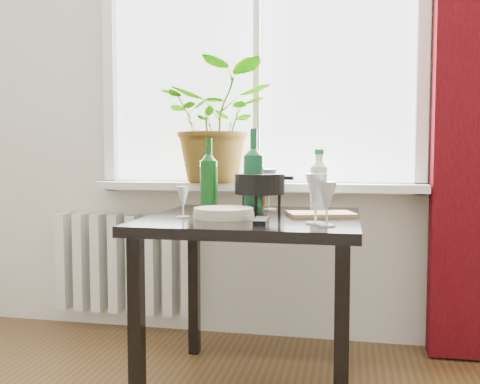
% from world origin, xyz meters
% --- Properties ---
extents(window, '(1.72, 0.08, 1.62)m').
position_xyz_m(window, '(0.00, 2.22, 1.60)').
color(window, white).
rests_on(window, ground).
extents(windowsill, '(1.72, 0.20, 0.04)m').
position_xyz_m(windowsill, '(0.00, 2.15, 0.82)').
color(windowsill, silver).
rests_on(windowsill, ground).
extents(radiator, '(0.80, 0.10, 0.55)m').
position_xyz_m(radiator, '(-0.75, 2.18, 0.38)').
color(radiator, silver).
rests_on(radiator, ground).
extents(table, '(0.85, 0.85, 0.74)m').
position_xyz_m(table, '(0.10, 1.55, 0.65)').
color(table, black).
rests_on(table, ground).
extents(potted_plant, '(0.63, 0.57, 0.63)m').
position_xyz_m(potted_plant, '(-0.20, 2.15, 1.16)').
color(potted_plant, '#2E6D1D').
rests_on(potted_plant, windowsill).
extents(wine_bottle_left, '(0.09, 0.09, 0.33)m').
position_xyz_m(wine_bottle_left, '(-0.13, 1.69, 0.90)').
color(wine_bottle_left, '#0C4310').
rests_on(wine_bottle_left, table).
extents(wine_bottle_right, '(0.10, 0.10, 0.37)m').
position_xyz_m(wine_bottle_right, '(0.07, 1.69, 0.93)').
color(wine_bottle_right, '#0D4824').
rests_on(wine_bottle_right, table).
extents(bottle_amber, '(0.07, 0.07, 0.24)m').
position_xyz_m(bottle_amber, '(0.08, 1.79, 0.86)').
color(bottle_amber, maroon).
rests_on(bottle_amber, table).
extents(cleaning_bottle, '(0.10, 0.10, 0.28)m').
position_xyz_m(cleaning_bottle, '(0.34, 1.87, 0.88)').
color(cleaning_bottle, white).
rests_on(cleaning_bottle, table).
extents(wineglass_front_right, '(0.10, 0.10, 0.19)m').
position_xyz_m(wineglass_front_right, '(0.36, 1.35, 0.83)').
color(wineglass_front_right, silver).
rests_on(wineglass_front_right, table).
extents(wineglass_far_right, '(0.07, 0.07, 0.16)m').
position_xyz_m(wineglass_far_right, '(0.41, 1.29, 0.82)').
color(wineglass_far_right, silver).
rests_on(wineglass_far_right, table).
extents(wineglass_back_center, '(0.10, 0.10, 0.19)m').
position_xyz_m(wineglass_back_center, '(0.12, 1.79, 0.84)').
color(wineglass_back_center, silver).
rests_on(wineglass_back_center, table).
extents(wineglass_back_left, '(0.08, 0.08, 0.15)m').
position_xyz_m(wineglass_back_left, '(-0.15, 1.78, 0.82)').
color(wineglass_back_left, silver).
rests_on(wineglass_back_left, table).
extents(wineglass_front_left, '(0.06, 0.06, 0.13)m').
position_xyz_m(wineglass_front_left, '(-0.16, 1.43, 0.80)').
color(wineglass_front_left, silver).
rests_on(wineglass_front_left, table).
extents(plate_stack, '(0.25, 0.25, 0.04)m').
position_xyz_m(plate_stack, '(-0.00, 1.46, 0.76)').
color(plate_stack, beige).
rests_on(plate_stack, table).
extents(fondue_pot, '(0.29, 0.26, 0.17)m').
position_xyz_m(fondue_pot, '(0.10, 1.67, 0.82)').
color(fondue_pot, black).
rests_on(fondue_pot, table).
extents(tv_remote, '(0.06, 0.16, 0.02)m').
position_xyz_m(tv_remote, '(0.17, 1.32, 0.75)').
color(tv_remote, black).
rests_on(tv_remote, table).
extents(cutting_board, '(0.30, 0.24, 0.01)m').
position_xyz_m(cutting_board, '(0.37, 1.61, 0.75)').
color(cutting_board, '#9D7C47').
rests_on(cutting_board, table).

